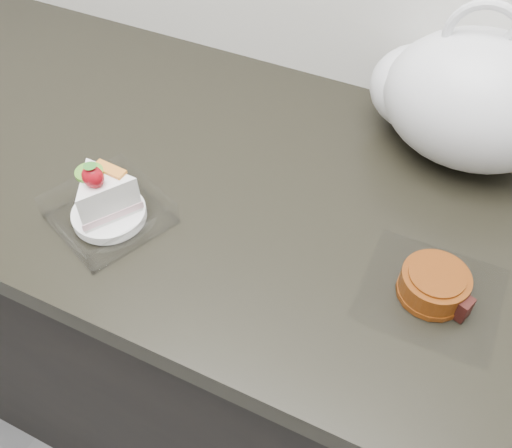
# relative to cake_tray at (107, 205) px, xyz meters

# --- Properties ---
(counter) EXTENTS (2.04, 0.64, 0.90)m
(counter) POSITION_rel_cake_tray_xyz_m (0.09, 0.16, -0.48)
(counter) COLOR black
(counter) RESTS_ON ground
(cake_tray) EXTENTS (0.19, 0.19, 0.11)m
(cake_tray) POSITION_rel_cake_tray_xyz_m (0.00, 0.00, 0.00)
(cake_tray) COLOR white
(cake_tray) RESTS_ON counter
(mooncake_wrap) EXTENTS (0.18, 0.17, 0.04)m
(mooncake_wrap) POSITION_rel_cake_tray_xyz_m (0.45, 0.07, -0.01)
(mooncake_wrap) COLOR white
(mooncake_wrap) RESTS_ON counter
(plastic_bag) EXTENTS (0.33, 0.25, 0.26)m
(plastic_bag) POSITION_rel_cake_tray_xyz_m (0.41, 0.37, 0.07)
(plastic_bag) COLOR white
(plastic_bag) RESTS_ON counter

